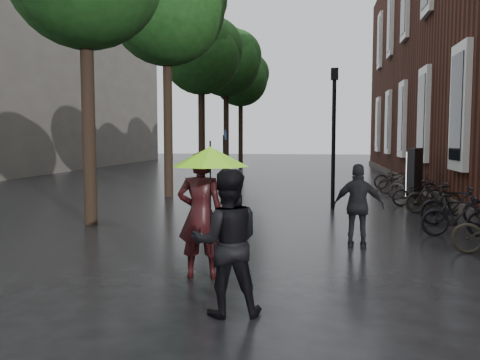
% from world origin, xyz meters
% --- Properties ---
extents(ground, '(120.00, 120.00, 0.00)m').
position_xyz_m(ground, '(0.00, 0.00, 0.00)').
color(ground, black).
extents(street_trees, '(4.33, 34.03, 8.91)m').
position_xyz_m(street_trees, '(-3.99, 15.91, 6.34)').
color(street_trees, black).
rests_on(street_trees, ground).
extents(person_burgundy, '(0.76, 0.55, 1.94)m').
position_xyz_m(person_burgundy, '(-0.31, 2.74, 0.97)').
color(person_burgundy, black).
rests_on(person_burgundy, ground).
extents(person_black, '(0.99, 0.85, 1.78)m').
position_xyz_m(person_black, '(0.38, 1.17, 0.89)').
color(person_black, black).
rests_on(person_black, ground).
extents(lime_umbrella, '(1.07, 1.07, 1.57)m').
position_xyz_m(lime_umbrella, '(0.00, 2.03, 1.89)').
color(lime_umbrella, black).
rests_on(lime_umbrella, ground).
extents(pedestrian_walking, '(1.00, 0.50, 1.64)m').
position_xyz_m(pedestrian_walking, '(2.25, 5.25, 0.82)').
color(pedestrian_walking, black).
rests_on(pedestrian_walking, ground).
extents(parked_bicycles, '(1.96, 12.97, 0.99)m').
position_xyz_m(parked_bicycles, '(4.65, 11.12, 0.46)').
color(parked_bicycles, black).
rests_on(parked_bicycles, ground).
extents(ad_lightbox, '(0.27, 1.19, 1.79)m').
position_xyz_m(ad_lightbox, '(4.66, 12.85, 0.90)').
color(ad_lightbox, black).
rests_on(ad_lightbox, ground).
extents(lamp_post, '(0.22, 0.22, 4.18)m').
position_xyz_m(lamp_post, '(1.91, 10.64, 2.54)').
color(lamp_post, black).
rests_on(lamp_post, ground).
extents(cycle_sign, '(0.13, 0.45, 2.47)m').
position_xyz_m(cycle_sign, '(-2.71, 17.68, 1.63)').
color(cycle_sign, '#262628').
rests_on(cycle_sign, ground).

